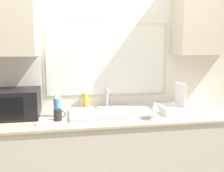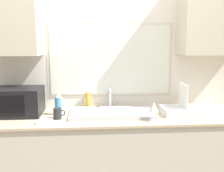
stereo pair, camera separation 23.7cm
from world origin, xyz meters
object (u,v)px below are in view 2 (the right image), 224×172
(faucet, at_px, (110,97))
(microwave, at_px, (17,101))
(spray_bottle, at_px, (58,103))
(soap_bottle, at_px, (88,100))
(dish_rack, at_px, (183,110))
(wine_glass, at_px, (154,108))
(mug_near_sink, at_px, (58,113))

(faucet, distance_m, microwave, 0.90)
(spray_bottle, height_order, soap_bottle, spray_bottle)
(microwave, xyz_separation_m, dish_rack, (1.55, -0.12, -0.08))
(microwave, height_order, spray_bottle, microwave)
(faucet, bearing_deg, dish_rack, -22.30)
(spray_bottle, relative_size, wine_glass, 1.37)
(dish_rack, height_order, spray_bottle, dish_rack)
(soap_bottle, bearing_deg, faucet, -10.60)
(spray_bottle, distance_m, wine_glass, 0.88)
(faucet, relative_size, microwave, 0.46)
(dish_rack, bearing_deg, wine_glass, -149.02)
(soap_bottle, height_order, wine_glass, soap_bottle)
(microwave, distance_m, wine_glass, 1.26)
(faucet, distance_m, spray_bottle, 0.54)
(microwave, distance_m, spray_bottle, 0.39)
(dish_rack, relative_size, spray_bottle, 1.69)
(dish_rack, bearing_deg, mug_near_sink, -176.93)
(faucet, xyz_separation_m, mug_near_sink, (-0.49, -0.33, -0.08))
(mug_near_sink, bearing_deg, soap_bottle, 54.82)
(faucet, height_order, spray_bottle, spray_bottle)
(dish_rack, relative_size, mug_near_sink, 3.68)
(microwave, bearing_deg, wine_glass, -14.41)
(faucet, relative_size, spray_bottle, 0.91)
(dish_rack, bearing_deg, soap_bottle, 160.52)
(faucet, bearing_deg, mug_near_sink, -145.71)
(microwave, bearing_deg, mug_near_sink, -24.34)
(dish_rack, distance_m, mug_near_sink, 1.16)
(faucet, distance_m, wine_glass, 0.58)
(soap_bottle, height_order, mug_near_sink, soap_bottle)
(spray_bottle, bearing_deg, microwave, 173.20)
(spray_bottle, bearing_deg, dish_rack, -3.48)
(spray_bottle, relative_size, soap_bottle, 1.19)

